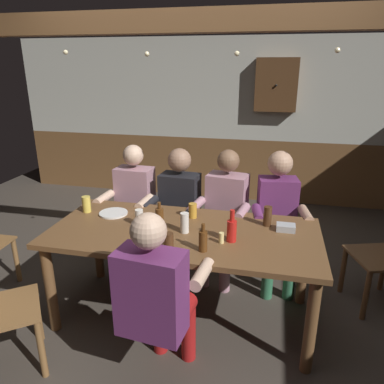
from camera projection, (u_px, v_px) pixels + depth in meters
The scene contains 24 objects.
ground_plane at pixel (181, 322), 2.94m from camera, with size 7.85×7.85×0.00m, color #423A33.
back_wall_upper at pixel (233, 89), 5.18m from camera, with size 6.54×0.12×1.41m, color beige.
back_wall_wainscot at pixel (230, 168), 5.57m from camera, with size 6.54×0.12×0.92m, color brown.
ceiling_beam at pixel (192, 21), 2.57m from camera, with size 5.89×0.14×0.16m, color brown.
dining_table at pixel (184, 242), 2.81m from camera, with size 2.04×0.94×0.76m.
person_0 at pixel (132, 203), 3.59m from camera, with size 0.51×0.53×1.23m.
person_1 at pixel (178, 206), 3.50m from camera, with size 0.53×0.55×1.22m.
person_2 at pixel (225, 210), 3.40m from camera, with size 0.54×0.58×1.23m.
person_3 at pixel (278, 214), 3.29m from camera, with size 0.52×0.56×1.24m.
person_4 at pixel (156, 294), 2.17m from camera, with size 0.56×0.55×1.21m.
table_candle at pixel (221, 238), 2.57m from camera, with size 0.04×0.04×0.08m, color #F9E08C.
condiment_caddy at pixel (286, 228), 2.77m from camera, with size 0.14×0.10×0.05m, color #B2B7BC.
plate_0 at pixel (113, 213), 3.08m from camera, with size 0.24×0.24×0.01m, color white.
bottle_0 at pixel (160, 219), 2.77m from camera, with size 0.06×0.06×0.22m.
bottle_1 at pixel (203, 240), 2.45m from camera, with size 0.06×0.06×0.20m.
bottle_2 at pixel (232, 229), 2.59m from camera, with size 0.07×0.07×0.24m.
pint_glass_0 at pixel (139, 217), 2.85m from camera, with size 0.06×0.06×0.13m, color white.
pint_glass_1 at pixel (169, 240), 2.52m from camera, with size 0.07×0.07×0.10m, color #4C2D19.
pint_glass_2 at pixel (86, 204), 3.11m from camera, with size 0.07×0.07×0.14m, color #E5C64C.
pint_glass_3 at pixel (185, 223), 2.73m from camera, with size 0.07×0.07×0.15m, color white.
pint_glass_4 at pixel (193, 211), 3.00m from camera, with size 0.07×0.07×0.12m, color gold.
pint_glass_5 at pixel (268, 216), 2.84m from camera, with size 0.06×0.06×0.16m, color #4C2D19.
wall_dart_cabinet at pixel (276, 85), 4.92m from camera, with size 0.56×0.15×0.70m.
string_lights at pixel (191, 48), 2.58m from camera, with size 4.62×0.04×0.13m.
Camera 1 is at (0.62, -2.35, 1.96)m, focal length 34.26 mm.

